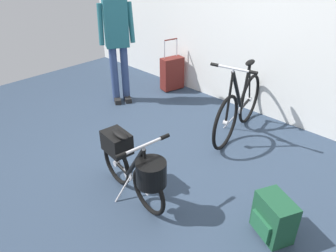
# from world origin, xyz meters

# --- Properties ---
(ground_plane) EXTENTS (7.34, 7.34, 0.00)m
(ground_plane) POSITION_xyz_m (0.00, 0.00, 0.00)
(ground_plane) COLOR #2D3D51
(back_wall) EXTENTS (7.34, 0.10, 2.94)m
(back_wall) POSITION_xyz_m (0.00, 2.12, 1.47)
(back_wall) COLOR white
(back_wall) RESTS_ON ground_plane
(folding_bike_foreground) EXTENTS (0.99, 0.53, 0.71)m
(folding_bike_foreground) POSITION_xyz_m (0.09, -0.32, 0.39)
(folding_bike_foreground) COLOR black
(folding_bike_foreground) RESTS_ON ground_plane
(display_bike_left) EXTENTS (0.53, 1.40, 0.99)m
(display_bike_left) POSITION_xyz_m (0.10, 1.37, 0.37)
(display_bike_left) COLOR black
(display_bike_left) RESTS_ON ground_plane
(visitor_near_wall) EXTENTS (0.37, 0.47, 1.73)m
(visitor_near_wall) POSITION_xyz_m (-1.73, 0.97, 1.00)
(visitor_near_wall) COLOR navy
(visitor_near_wall) RESTS_ON ground_plane
(rolling_suitcase) EXTENTS (0.26, 0.39, 0.83)m
(rolling_suitcase) POSITION_xyz_m (-1.46, 1.82, 0.28)
(rolling_suitcase) COLOR maroon
(rolling_suitcase) RESTS_ON ground_plane
(backpack_on_floor) EXTENTS (0.39, 0.34, 0.37)m
(backpack_on_floor) POSITION_xyz_m (1.24, 0.19, 0.18)
(backpack_on_floor) COLOR #19472D
(backpack_on_floor) RESTS_ON ground_plane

